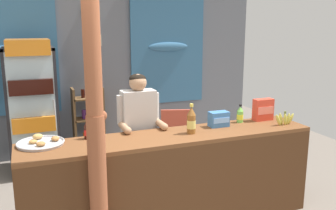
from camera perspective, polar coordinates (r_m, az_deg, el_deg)
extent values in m
plane|color=slate|center=(4.77, -4.20, -13.41)|extent=(7.92, 7.92, 0.00)
cube|color=slate|center=(6.16, -9.67, 6.24)|extent=(5.21, 0.12, 2.86)
cube|color=teal|center=(5.91, -23.47, 8.70)|extent=(1.39, 0.04, 2.13)
ellipsoid|color=teal|center=(5.90, -23.39, 7.66)|extent=(0.76, 0.10, 0.16)
cube|color=teal|center=(6.34, -0.04, 9.90)|extent=(1.30, 0.04, 2.13)
ellipsoid|color=teal|center=(6.33, 0.03, 8.94)|extent=(0.72, 0.10, 0.16)
cylinder|color=tan|center=(6.00, -11.92, 13.94)|extent=(0.26, 0.03, 0.26)
cylinder|color=white|center=(5.99, -11.89, 13.94)|extent=(0.22, 0.01, 0.22)
cube|color=beige|center=(6.01, -11.37, 9.74)|extent=(0.24, 0.02, 0.18)
cube|color=brown|center=(3.78, 0.67, -4.92)|extent=(3.02, 0.57, 0.04)
cube|color=#4E2E18|center=(3.73, 2.21, -13.18)|extent=(3.02, 0.04, 0.93)
cube|color=#4E2E18|center=(3.71, -21.62, -14.25)|extent=(0.08, 0.51, 0.93)
cube|color=#4E2E18|center=(4.67, 17.85, -8.40)|extent=(0.08, 0.51, 0.93)
cylinder|color=#995133|center=(3.32, -10.68, -12.85)|extent=(0.15, 0.15, 1.34)
cylinder|color=#995133|center=(3.01, -11.72, 10.95)|extent=(0.14, 0.14, 1.34)
ellipsoid|color=#995133|center=(3.11, -9.91, -1.64)|extent=(0.06, 0.05, 0.08)
cube|color=#232328|center=(5.86, -20.22, -0.08)|extent=(0.67, 0.04, 1.76)
cube|color=#232328|center=(5.56, -23.34, -1.00)|extent=(0.04, 0.67, 1.76)
cube|color=#232328|center=(5.57, -16.91, -0.49)|extent=(0.04, 0.67, 1.76)
cube|color=#232328|center=(5.43, -20.81, 8.15)|extent=(0.67, 0.67, 0.04)
cube|color=#232328|center=(5.80, -19.50, -8.88)|extent=(0.67, 0.67, 0.08)
cube|color=silver|center=(5.23, -20.06, -0.97)|extent=(0.61, 0.02, 1.60)
cylinder|color=#B7B7BC|center=(5.22, -17.02, -1.34)|extent=(0.02, 0.02, 0.40)
cube|color=silver|center=(5.61, -19.95, -3.00)|extent=(0.59, 0.59, 0.02)
cube|color=orange|center=(5.45, -19.99, -2.25)|extent=(0.55, 0.55, 0.20)
cube|color=silver|center=(5.50, -20.34, 2.07)|extent=(0.59, 0.59, 0.02)
cube|color=black|center=(5.35, -20.39, 2.99)|extent=(0.55, 0.55, 0.20)
cube|color=silver|center=(5.44, -20.74, 7.31)|extent=(0.59, 0.59, 0.02)
cube|color=orange|center=(5.29, -20.81, 8.38)|extent=(0.55, 0.55, 0.20)
cube|color=brown|center=(5.93, -14.23, -2.80)|extent=(0.04, 0.28, 1.11)
cube|color=brown|center=(6.00, -10.06, -2.44)|extent=(0.04, 0.28, 1.11)
cube|color=brown|center=(5.88, -12.30, 1.03)|extent=(0.44, 0.28, 0.02)
cylinder|color=black|center=(5.85, -12.98, 1.74)|extent=(0.06, 0.06, 0.13)
cylinder|color=brown|center=(5.87, -11.70, 1.74)|extent=(0.06, 0.06, 0.11)
cube|color=brown|center=(5.95, -12.15, -2.11)|extent=(0.44, 0.28, 0.02)
cylinder|color=#56286B|center=(5.92, -12.82, -1.40)|extent=(0.07, 0.07, 0.14)
cylinder|color=black|center=(5.94, -11.56, -1.41)|extent=(0.06, 0.06, 0.11)
cube|color=brown|center=(6.04, -12.01, -5.16)|extent=(0.44, 0.28, 0.02)
cylinder|color=orange|center=(6.01, -12.66, -4.65)|extent=(0.06, 0.06, 0.10)
cylinder|color=#75C64C|center=(6.03, -11.43, -4.33)|extent=(0.05, 0.05, 0.15)
cube|color=#E5563D|center=(5.64, 0.97, -4.43)|extent=(0.55, 0.55, 0.04)
cube|color=#E5563D|center=(5.38, 1.14, -2.81)|extent=(0.41, 0.17, 0.40)
cylinder|color=#E5563D|center=(5.90, 2.68, -5.90)|extent=(0.04, 0.04, 0.44)
cylinder|color=#E5563D|center=(5.87, -1.03, -5.98)|extent=(0.04, 0.04, 0.44)
cylinder|color=#E5563D|center=(5.54, 3.09, -7.14)|extent=(0.04, 0.04, 0.44)
cylinder|color=#E5563D|center=(5.51, -0.87, -7.23)|extent=(0.04, 0.04, 0.44)
cube|color=#E5563D|center=(5.62, 3.02, -3.22)|extent=(0.16, 0.39, 0.03)
cube|color=#E5563D|center=(5.59, -1.07, -3.29)|extent=(0.16, 0.39, 0.03)
cylinder|color=#28282D|center=(4.29, -5.43, -10.61)|extent=(0.11, 0.11, 0.80)
cylinder|color=#28282D|center=(4.33, -3.41, -10.34)|extent=(0.11, 0.11, 0.80)
cube|color=#BCB7B2|center=(4.09, -4.57, -1.62)|extent=(0.37, 0.20, 0.56)
sphere|color=tan|center=(4.02, -4.66, 3.46)|extent=(0.19, 0.19, 0.19)
ellipsoid|color=black|center=(4.02, -4.72, 4.08)|extent=(0.18, 0.18, 0.10)
cylinder|color=#BCB7B2|center=(4.02, -7.32, -0.73)|extent=(0.08, 0.08, 0.32)
cylinder|color=tan|center=(3.92, -6.72, -3.45)|extent=(0.07, 0.26, 0.07)
sphere|color=tan|center=(3.80, -6.21, -3.96)|extent=(0.08, 0.08, 0.08)
cylinder|color=#BCB7B2|center=(4.13, -1.94, -0.27)|extent=(0.08, 0.08, 0.32)
cylinder|color=tan|center=(4.03, -1.21, -2.91)|extent=(0.07, 0.26, 0.07)
sphere|color=tan|center=(3.92, -0.55, -3.38)|extent=(0.08, 0.08, 0.08)
cylinder|color=brown|center=(3.81, 3.61, -2.97)|extent=(0.09, 0.09, 0.19)
cone|color=brown|center=(3.78, 3.63, -0.92)|extent=(0.09, 0.09, 0.09)
cylinder|color=#E5CC4C|center=(3.76, 3.65, -0.04)|extent=(0.04, 0.04, 0.03)
cylinder|color=#E5D166|center=(3.81, 3.61, -2.97)|extent=(0.09, 0.09, 0.09)
cylinder|color=black|center=(3.72, -12.28, -4.13)|extent=(0.07, 0.07, 0.13)
cone|color=black|center=(3.69, -12.34, -2.73)|extent=(0.07, 0.07, 0.06)
cylinder|color=red|center=(3.68, -12.37, -2.14)|extent=(0.03, 0.03, 0.02)
cylinder|color=red|center=(3.72, -12.28, -4.13)|extent=(0.07, 0.07, 0.06)
cylinder|color=#75C64C|center=(4.31, 11.02, -1.79)|extent=(0.07, 0.07, 0.13)
cone|color=#75C64C|center=(4.29, 11.07, -0.56)|extent=(0.07, 0.07, 0.06)
cylinder|color=black|center=(4.28, 11.09, -0.04)|extent=(0.03, 0.03, 0.02)
cylinder|color=yellow|center=(4.31, 11.02, -1.79)|extent=(0.07, 0.07, 0.06)
cube|color=#3D75B7|center=(4.10, 7.81, -2.16)|extent=(0.21, 0.12, 0.17)
cube|color=#7CB5F7|center=(4.04, 8.25, -2.38)|extent=(0.19, 0.00, 0.06)
cube|color=#E5422D|center=(4.45, 14.42, -0.69)|extent=(0.23, 0.10, 0.25)
cube|color=#FF826D|center=(4.41, 14.83, -0.83)|extent=(0.21, 0.00, 0.09)
cylinder|color=#BCBCC1|center=(3.68, -19.01, -5.67)|extent=(0.42, 0.42, 0.02)
torus|color=#BCBCC1|center=(3.67, -19.03, -5.46)|extent=(0.44, 0.44, 0.02)
ellipsoid|color=#B2753D|center=(3.69, -16.97, -4.96)|extent=(0.08, 0.09, 0.04)
ellipsoid|color=tan|center=(3.79, -19.43, -4.59)|extent=(0.10, 0.07, 0.05)
ellipsoid|color=#C68947|center=(3.67, -20.06, -5.32)|extent=(0.08, 0.07, 0.04)
ellipsoid|color=#B2753D|center=(3.58, -18.99, -5.68)|extent=(0.08, 0.07, 0.04)
ellipsoid|color=#CCC14C|center=(4.27, 16.63, -2.23)|extent=(0.09, 0.03, 0.14)
ellipsoid|color=#CCC14C|center=(4.31, 17.00, -2.09)|extent=(0.07, 0.04, 0.15)
ellipsoid|color=#CCC14C|center=(4.32, 17.59, -2.14)|extent=(0.05, 0.03, 0.14)
ellipsoid|color=#CCC14C|center=(4.36, 17.99, -2.09)|extent=(0.06, 0.04, 0.14)
ellipsoid|color=#CCC14C|center=(4.39, 18.38, -2.01)|extent=(0.09, 0.03, 0.14)
cylinder|color=olive|center=(4.31, 17.59, -1.24)|extent=(0.02, 0.02, 0.05)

